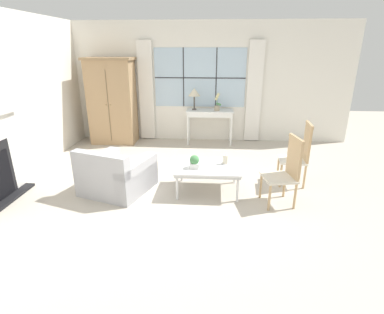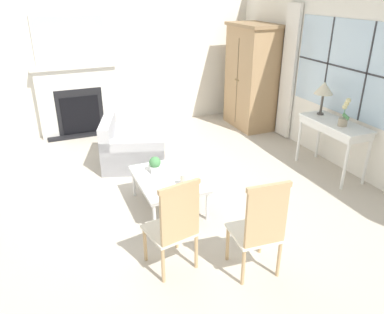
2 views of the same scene
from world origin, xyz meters
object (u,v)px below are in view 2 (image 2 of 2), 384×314
potted_plant_small (155,164)px  accent_chair_wooden (175,223)px  potted_orchid (344,115)px  coffee_table (168,180)px  pillar_candle (184,180)px  fireplace (78,96)px  armoire (251,77)px  table_lamp (324,89)px  console_table (334,128)px  armchair_upholstered (132,149)px  side_chair_wooden (260,226)px

potted_plant_small → accent_chair_wooden: bearing=-9.6°
potted_orchid → coffee_table: 2.65m
coffee_table → pillar_candle: (0.28, 0.10, 0.11)m
fireplace → armoire: size_ratio=1.10×
accent_chair_wooden → table_lamp: bearing=117.3°
armoire → accent_chair_wooden: 4.55m
console_table → armchair_upholstered: console_table is taller
console_table → coffee_table: 2.63m
armoire → accent_chair_wooden: (3.48, -2.89, -0.45)m
fireplace → potted_plant_small: fireplace is taller
table_lamp → pillar_candle: table_lamp is taller
console_table → accent_chair_wooden: size_ratio=1.07×
potted_orchid → potted_plant_small: (-0.36, -2.69, -0.43)m
fireplace → potted_plant_small: size_ratio=10.57×
console_table → potted_plant_small: bearing=-94.1°
armoire → coffee_table: 3.52m
accent_chair_wooden → potted_plant_small: size_ratio=4.96×
table_lamp → potted_orchid: bearing=-6.2°
armchair_upholstered → accent_chair_wooden: size_ratio=1.17×
table_lamp → coffee_table: (0.39, -2.64, -0.82)m
armoire → side_chair_wooden: bearing=-29.4°
table_lamp → armchair_upholstered: (-1.08, -2.74, -0.96)m
pillar_candle → potted_plant_small: bearing=-157.1°
armoire → pillar_candle: 3.62m
console_table → potted_orchid: potted_orchid is taller
accent_chair_wooden → pillar_candle: accent_chair_wooden is taller
side_chair_wooden → coffee_table: (-1.52, -0.38, -0.18)m
fireplace → console_table: (3.17, 3.28, -0.03)m
table_lamp → console_table: bearing=-5.2°
armchair_upholstered → accent_chair_wooden: 2.64m
fireplace → console_table: 4.56m
console_table → potted_plant_small: (-0.19, -2.71, -0.18)m
fireplace → console_table: bearing=46.0°
table_lamp → armchair_upholstered: bearing=-111.5°
fireplace → armchair_upholstered: fireplace is taller
accent_chair_wooden → coffee_table: bearing=163.9°
console_table → accent_chair_wooden: (1.16, -2.94, -0.16)m
potted_orchid → side_chair_wooden: (1.37, -2.20, -0.39)m
console_table → table_lamp: 0.62m
fireplace → pillar_candle: size_ratio=13.75×
armchair_upholstered → side_chair_wooden: (2.99, 0.48, 0.32)m
side_chair_wooden → coffee_table: bearing=-165.9°
side_chair_wooden → potted_plant_small: bearing=-164.4°
potted_plant_small → potted_orchid: bearing=82.4°
fireplace → armoire: bearing=75.3°
side_chair_wooden → fireplace: bearing=-167.4°
fireplace → potted_orchid: (3.33, 3.25, 0.22)m
armchair_upholstered → side_chair_wooden: 3.05m
accent_chair_wooden → pillar_candle: bearing=153.4°
coffee_table → pillar_candle: size_ratio=6.38×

